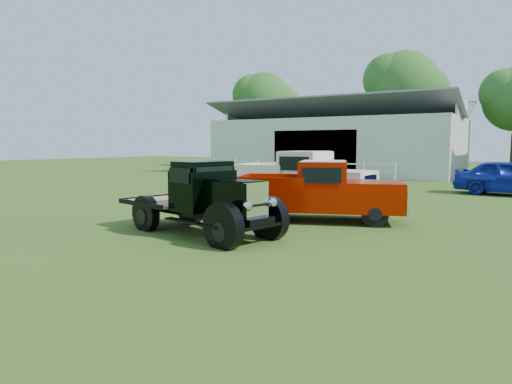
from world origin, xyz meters
The scene contains 9 objects.
ground centered at (0.00, 0.00, 0.00)m, with size 120.00×120.00×0.00m, color #3B571B.
shed_left centered at (-7.00, 26.00, 2.80)m, with size 18.80×10.20×5.60m, color #B0B0A1, non-canonical shape.
fence_rail centered at (-8.00, 20.00, 0.60)m, with size 14.20×0.16×1.20m, color white, non-canonical shape.
tree_a centered at (-18.00, 33.00, 5.25)m, with size 6.30×6.30×10.50m, color #19570F, non-canonical shape.
tree_b centered at (-4.00, 34.00, 5.75)m, with size 6.90×6.90×11.50m, color #19570F, non-canonical shape.
vintage_flatbed centered at (-0.89, 0.29, 0.93)m, with size 4.69×1.86×1.86m, color black, non-canonical shape.
red_pickup centered at (0.90, 3.72, 0.91)m, with size 4.98×1.91×1.82m, color #A01200, non-canonical shape.
white_pickup centered at (-1.06, 6.69, 0.99)m, with size 5.41×2.10×1.99m, color #F5E0C4, non-canonical shape.
misc_car_blue centered at (5.56, 14.52, 0.80)m, with size 1.90×4.72×1.61m, color #12219A.
Camera 1 is at (6.25, -8.83, 2.26)m, focal length 32.00 mm.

